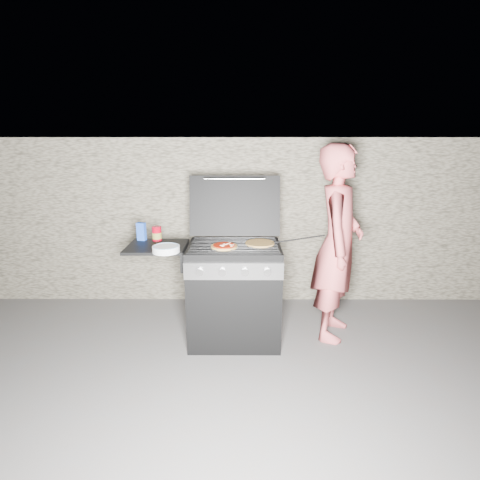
{
  "coord_description": "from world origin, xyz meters",
  "views": [
    {
      "loc": [
        0.06,
        -3.09,
        1.8
      ],
      "look_at": [
        0.05,
        0.0,
        0.95
      ],
      "focal_mm": 28.0,
      "sensor_mm": 36.0,
      "label": 1
    }
  ],
  "objects_px": {
    "person": "(338,244)",
    "sauce_jar": "(157,233)",
    "pizza_topped": "(224,246)",
    "gas_grill": "(207,293)"
  },
  "relations": [
    {
      "from": "person",
      "to": "sauce_jar",
      "type": "bearing_deg",
      "value": 108.63
    },
    {
      "from": "pizza_topped",
      "to": "sauce_jar",
      "type": "height_order",
      "value": "sauce_jar"
    },
    {
      "from": "gas_grill",
      "to": "person",
      "type": "bearing_deg",
      "value": 5.91
    },
    {
      "from": "pizza_topped",
      "to": "person",
      "type": "distance_m",
      "value": 1.03
    },
    {
      "from": "pizza_topped",
      "to": "sauce_jar",
      "type": "bearing_deg",
      "value": 158.07
    },
    {
      "from": "sauce_jar",
      "to": "person",
      "type": "height_order",
      "value": "person"
    },
    {
      "from": "sauce_jar",
      "to": "gas_grill",
      "type": "bearing_deg",
      "value": -19.55
    },
    {
      "from": "person",
      "to": "gas_grill",
      "type": "bearing_deg",
      "value": 115.87
    },
    {
      "from": "sauce_jar",
      "to": "pizza_topped",
      "type": "bearing_deg",
      "value": -21.93
    },
    {
      "from": "pizza_topped",
      "to": "sauce_jar",
      "type": "xyz_separation_m",
      "value": [
        -0.62,
        0.25,
        0.04
      ]
    }
  ]
}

